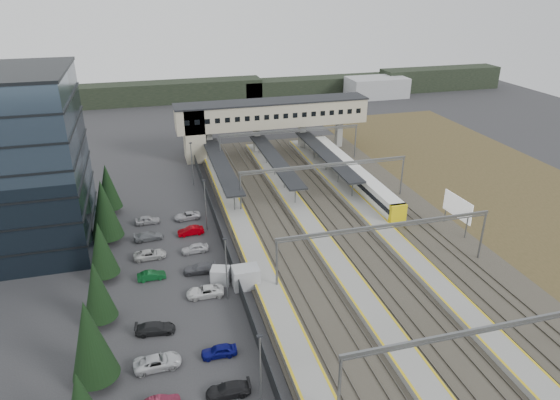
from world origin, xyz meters
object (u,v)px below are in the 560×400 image
object	(u,v)px
relay_cabin_near	(246,277)
train	(352,174)
billboard	(457,208)
footbridge	(260,117)
relay_cabin_far	(221,276)

from	to	relation	value
relay_cabin_near	train	size ratio (longest dim) A/B	0.09
train	relay_cabin_near	bearing A→B (deg)	-132.99
train	billboard	world-z (taller)	billboard
footbridge	train	distance (m)	25.01
relay_cabin_far	train	distance (m)	38.15
relay_cabin_far	billboard	world-z (taller)	billboard
footbridge	billboard	world-z (taller)	footbridge
relay_cabin_near	footbridge	bearing A→B (deg)	74.78
relay_cabin_near	billboard	world-z (taller)	billboard
billboard	train	bearing A→B (deg)	109.86
footbridge	train	world-z (taller)	footbridge
relay_cabin_near	footbridge	distance (m)	50.35
relay_cabin_near	footbridge	size ratio (longest dim) A/B	0.08
relay_cabin_near	footbridge	world-z (taller)	footbridge
relay_cabin_far	billboard	bearing A→B (deg)	7.28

